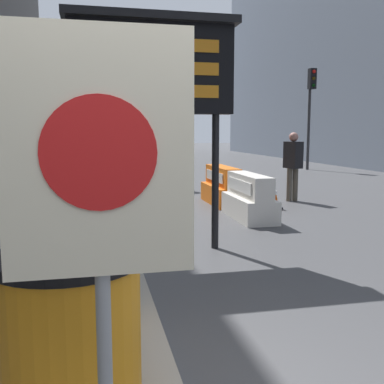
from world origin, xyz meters
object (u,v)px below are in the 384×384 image
at_px(traffic_cone_near, 273,195).
at_px(traffic_light_far_side, 311,97).
at_px(jersey_barrier_white, 249,199).
at_px(pedestrian_passerby, 145,153).
at_px(warning_sign, 100,182).
at_px(pedestrian_worker, 293,161).
at_px(barrel_drum_middle, 84,269).
at_px(message_board, 153,69).
at_px(jersey_barrier_orange_near, 222,187).
at_px(barrel_drum_foreground, 71,329).
at_px(traffic_light_near_curb, 137,85).

height_order(traffic_cone_near, traffic_light_far_side, traffic_light_far_side).
xyz_separation_m(jersey_barrier_white, pedestrian_passerby, (-1.36, 5.27, 0.65)).
distance_m(warning_sign, pedestrian_worker, 9.28).
xyz_separation_m(warning_sign, pedestrian_passerby, (1.47, 11.51, -0.43)).
distance_m(barrel_drum_middle, message_board, 3.26).
xyz_separation_m(message_board, jersey_barrier_white, (2.06, 1.96, -2.07)).
distance_m(warning_sign, traffic_cone_near, 8.18).
distance_m(jersey_barrier_white, traffic_light_far_side, 11.89).
relative_size(barrel_drum_middle, jersey_barrier_orange_near, 0.51).
xyz_separation_m(jersey_barrier_white, jersey_barrier_orange_near, (0.00, 1.79, 0.00)).
distance_m(message_board, jersey_barrier_white, 3.52).
distance_m(barrel_drum_middle, jersey_barrier_white, 5.38).
xyz_separation_m(barrel_drum_middle, message_board, (0.89, 2.53, 1.85)).
bearing_deg(warning_sign, jersey_barrier_white, 65.54).
xyz_separation_m(jersey_barrier_orange_near, pedestrian_passerby, (-1.36, 3.48, 0.65)).
distance_m(barrel_drum_middle, warning_sign, 1.95).
xyz_separation_m(barrel_drum_foreground, message_board, (0.94, 3.61, 1.85)).
bearing_deg(jersey_barrier_orange_near, barrel_drum_middle, -115.17).
bearing_deg(jersey_barrier_white, traffic_light_near_curb, 102.47).
distance_m(barrel_drum_foreground, traffic_light_far_side, 18.07).
bearing_deg(pedestrian_worker, jersey_barrier_white, -59.11).
bearing_deg(jersey_barrier_orange_near, warning_sign, -109.47).
xyz_separation_m(jersey_barrier_orange_near, traffic_light_near_curb, (-1.44, 4.72, 2.71)).
bearing_deg(jersey_barrier_orange_near, barrel_drum_foreground, -112.20).
height_order(message_board, jersey_barrier_orange_near, message_board).
distance_m(warning_sign, traffic_light_near_curb, 12.93).
bearing_deg(pedestrian_worker, traffic_light_far_side, 135.06).
relative_size(warning_sign, traffic_light_far_side, 0.44).
height_order(traffic_light_far_side, pedestrian_worker, traffic_light_far_side).
bearing_deg(message_board, jersey_barrier_white, 43.53).
bearing_deg(barrel_drum_middle, pedestrian_worker, 53.47).
bearing_deg(warning_sign, message_board, 79.76).
bearing_deg(pedestrian_passerby, jersey_barrier_orange_near, 162.93).
relative_size(jersey_barrier_orange_near, pedestrian_passerby, 0.96).
relative_size(warning_sign, pedestrian_worker, 1.15).
relative_size(pedestrian_worker, pedestrian_passerby, 0.93).
relative_size(traffic_light_far_side, pedestrian_worker, 2.62).
xyz_separation_m(jersey_barrier_white, traffic_light_far_side, (6.19, 9.78, 2.69)).
xyz_separation_m(traffic_cone_near, traffic_light_far_side, (5.30, 8.83, 2.78)).
height_order(barrel_drum_foreground, traffic_cone_near, barrel_drum_foreground).
bearing_deg(pedestrian_worker, barrel_drum_middle, -52.20).
xyz_separation_m(jersey_barrier_white, traffic_light_near_curb, (-1.44, 6.51, 2.71)).
height_order(jersey_barrier_white, jersey_barrier_orange_near, jersey_barrier_orange_near).
relative_size(traffic_light_near_curb, pedestrian_passerby, 2.47).
bearing_deg(warning_sign, traffic_light_far_side, 60.61).
height_order(barrel_drum_foreground, jersey_barrier_orange_near, barrel_drum_foreground).
bearing_deg(jersey_barrier_orange_near, traffic_light_far_side, 52.26).
bearing_deg(pedestrian_passerby, barrel_drum_foreground, 132.97).
distance_m(traffic_light_near_curb, pedestrian_passerby, 2.41).
relative_size(barrel_drum_foreground, jersey_barrier_white, 0.53).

